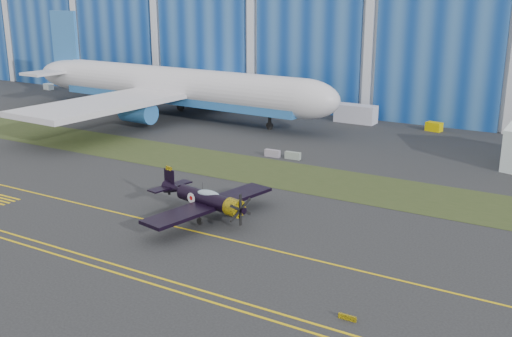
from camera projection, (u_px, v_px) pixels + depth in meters
The scene contains 14 objects.
ground at pixel (184, 205), 58.34m from camera, with size 260.00×260.00×0.00m, color #2E2F30.
grass_median at pixel (257, 170), 69.90m from camera, with size 260.00×10.00×0.02m, color #475128.
hangar at pixel (412, 21), 113.46m from camera, with size 220.00×45.70×30.00m.
taxiway_centreline at pixel (150, 221), 54.21m from camera, with size 200.00×0.20×0.02m, color yellow.
edge_line_near at pixel (70, 259), 46.36m from camera, with size 80.00×0.20×0.02m, color yellow.
edge_line_far at pixel (80, 254), 47.19m from camera, with size 80.00×0.20×0.02m, color yellow.
guard_board_right at pixel (347, 317), 37.60m from camera, with size 1.20×0.15×0.35m, color yellow.
warbird at pixel (205, 199), 54.04m from camera, with size 14.07×15.97×4.16m.
jetliner at pixel (174, 46), 97.47m from camera, with size 69.40×59.77×23.27m.
shipping_container at pixel (356, 114), 95.60m from camera, with size 6.57×2.63×2.85m, color silver.
tug at pixel (434, 127), 89.76m from camera, with size 2.29×1.43×1.33m, color #D9BF00.
cart at pixel (48, 87), 129.19m from camera, with size 2.10×1.26×1.26m, color white.
barrier_a at pixel (272, 153), 75.52m from camera, with size 2.00×0.60×0.90m, color #958C9B.
barrier_b at pixel (293, 156), 74.45m from camera, with size 2.00×0.60×0.90m, color gray.
Camera 1 is at (34.14, -43.74, 19.67)m, focal length 42.00 mm.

